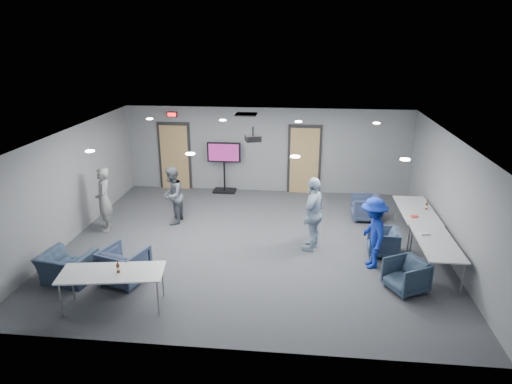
# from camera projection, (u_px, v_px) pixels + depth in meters

# --- Properties ---
(floor) EXTENTS (9.00, 9.00, 0.00)m
(floor) POSITION_uv_depth(u_px,v_px,m) (253.00, 243.00, 11.17)
(floor) COLOR #373A3F
(floor) RESTS_ON ground
(ceiling) EXTENTS (9.00, 9.00, 0.00)m
(ceiling) POSITION_uv_depth(u_px,v_px,m) (253.00, 135.00, 10.29)
(ceiling) COLOR silver
(ceiling) RESTS_ON wall_back
(wall_back) EXTENTS (9.00, 0.02, 2.70)m
(wall_back) POSITION_uv_depth(u_px,v_px,m) (267.00, 150.00, 14.49)
(wall_back) COLOR slate
(wall_back) RESTS_ON floor
(wall_front) EXTENTS (9.00, 0.02, 2.70)m
(wall_front) POSITION_uv_depth(u_px,v_px,m) (224.00, 276.00, 6.97)
(wall_front) COLOR slate
(wall_front) RESTS_ON floor
(wall_left) EXTENTS (0.02, 8.00, 2.70)m
(wall_left) POSITION_uv_depth(u_px,v_px,m) (71.00, 185.00, 11.17)
(wall_left) COLOR slate
(wall_left) RESTS_ON floor
(wall_right) EXTENTS (0.02, 8.00, 2.70)m
(wall_right) POSITION_uv_depth(u_px,v_px,m) (451.00, 198.00, 10.29)
(wall_right) COLOR slate
(wall_right) RESTS_ON floor
(door_left) EXTENTS (1.06, 0.17, 2.24)m
(door_left) POSITION_uv_depth(u_px,v_px,m) (175.00, 157.00, 14.83)
(door_left) COLOR black
(door_left) RESTS_ON wall_back
(door_right) EXTENTS (1.06, 0.17, 2.24)m
(door_right) POSITION_uv_depth(u_px,v_px,m) (304.00, 160.00, 14.42)
(door_right) COLOR black
(door_right) RESTS_ON wall_back
(exit_sign) EXTENTS (0.32, 0.08, 0.16)m
(exit_sign) POSITION_uv_depth(u_px,v_px,m) (172.00, 114.00, 14.36)
(exit_sign) COLOR black
(exit_sign) RESTS_ON wall_back
(hvac_diffuser) EXTENTS (0.60, 0.60, 0.03)m
(hvac_diffuser) POSITION_uv_depth(u_px,v_px,m) (246.00, 114.00, 12.97)
(hvac_diffuser) COLOR black
(hvac_diffuser) RESTS_ON ceiling
(downlights) EXTENTS (6.18, 3.78, 0.02)m
(downlights) POSITION_uv_depth(u_px,v_px,m) (253.00, 135.00, 10.29)
(downlights) COLOR white
(downlights) RESTS_ON ceiling
(person_a) EXTENTS (0.62, 0.73, 1.69)m
(person_a) POSITION_uv_depth(u_px,v_px,m) (104.00, 200.00, 11.63)
(person_a) COLOR gray
(person_a) RESTS_ON floor
(person_b) EXTENTS (0.60, 0.77, 1.57)m
(person_b) POSITION_uv_depth(u_px,v_px,m) (172.00, 196.00, 12.12)
(person_b) COLOR #4F565F
(person_b) RESTS_ON floor
(person_c) EXTENTS (0.78, 1.13, 1.78)m
(person_c) POSITION_uv_depth(u_px,v_px,m) (313.00, 214.00, 10.60)
(person_c) COLOR #A1BAD0
(person_c) RESTS_ON floor
(person_d) EXTENTS (0.70, 1.09, 1.59)m
(person_d) POSITION_uv_depth(u_px,v_px,m) (373.00, 233.00, 9.81)
(person_d) COLOR navy
(person_d) RESTS_ON floor
(chair_right_a) EXTENTS (0.77, 0.75, 0.68)m
(chair_right_a) POSITION_uv_depth(u_px,v_px,m) (365.00, 208.00, 12.50)
(chair_right_a) COLOR #343F5A
(chair_right_a) RESTS_ON floor
(chair_right_b) EXTENTS (0.73, 0.71, 0.63)m
(chair_right_b) POSITION_uv_depth(u_px,v_px,m) (383.00, 242.00, 10.50)
(chair_right_b) COLOR #34445A
(chair_right_b) RESTS_ON floor
(chair_right_c) EXTENTS (0.96, 0.96, 0.65)m
(chair_right_c) POSITION_uv_depth(u_px,v_px,m) (406.00, 276.00, 9.02)
(chair_right_c) COLOR #314256
(chair_right_c) RESTS_ON floor
(chair_front_a) EXTENTS (1.02, 1.04, 0.77)m
(chair_front_a) POSITION_uv_depth(u_px,v_px,m) (124.00, 265.00, 9.31)
(chair_front_a) COLOR #35415C
(chair_front_a) RESTS_ON floor
(chair_front_b) EXTENTS (1.11, 1.00, 0.64)m
(chair_front_b) POSITION_uv_depth(u_px,v_px,m) (68.00, 267.00, 9.35)
(chair_front_b) COLOR #314155
(chair_front_b) RESTS_ON floor
(table_right_a) EXTENTS (0.82, 1.96, 0.73)m
(table_right_a) POSITION_uv_depth(u_px,v_px,m) (416.00, 211.00, 11.33)
(table_right_a) COLOR silver
(table_right_a) RESTS_ON floor
(table_right_b) EXTENTS (0.77, 1.85, 0.73)m
(table_right_b) POSITION_uv_depth(u_px,v_px,m) (437.00, 244.00, 9.55)
(table_right_b) COLOR silver
(table_right_b) RESTS_ON floor
(table_front_left) EXTENTS (1.98, 1.07, 0.73)m
(table_front_left) POSITION_uv_depth(u_px,v_px,m) (112.00, 274.00, 8.35)
(table_front_left) COLOR silver
(table_front_left) RESTS_ON floor
(bottle_front) EXTENTS (0.06, 0.06, 0.24)m
(bottle_front) POSITION_uv_depth(u_px,v_px,m) (118.00, 268.00, 8.30)
(bottle_front) COLOR #58260F
(bottle_front) RESTS_ON table_front_left
(bottle_right) EXTENTS (0.06, 0.06, 0.23)m
(bottle_right) POSITION_uv_depth(u_px,v_px,m) (427.00, 206.00, 11.28)
(bottle_right) COLOR #58260F
(bottle_right) RESTS_ON table_right_a
(snack_box) EXTENTS (0.20, 0.16, 0.04)m
(snack_box) POSITION_uv_depth(u_px,v_px,m) (414.00, 216.00, 10.83)
(snack_box) COLOR #D94536
(snack_box) RESTS_ON table_right_a
(wrapper) EXTENTS (0.22, 0.17, 0.05)m
(wrapper) POSITION_uv_depth(u_px,v_px,m) (425.00, 234.00, 9.89)
(wrapper) COLOR silver
(wrapper) RESTS_ON table_right_b
(tv_stand) EXTENTS (1.06, 0.51, 1.63)m
(tv_stand) POSITION_uv_depth(u_px,v_px,m) (224.00, 164.00, 14.52)
(tv_stand) COLOR black
(tv_stand) RESTS_ON floor
(projector) EXTENTS (0.45, 0.42, 0.36)m
(projector) POSITION_uv_depth(u_px,v_px,m) (253.00, 138.00, 11.30)
(projector) COLOR black
(projector) RESTS_ON ceiling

